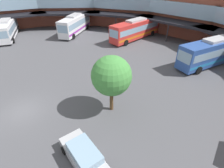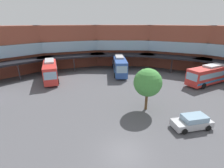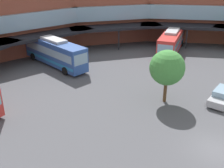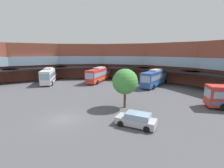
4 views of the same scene
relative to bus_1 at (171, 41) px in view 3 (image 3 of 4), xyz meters
The scene contains 6 objects.
ground_plane 25.91m from the bus_1, 143.45° to the right, with size 119.71×119.71×0.00m, color #515156.
station_building 21.77m from the bus_1, 164.91° to the left, with size 77.08×43.19×10.49m.
bus_1 is the anchor object (origin of this frame).
bus_2 18.99m from the bus_1, 148.12° to the left, with size 3.84×12.40×3.98m.
parked_car 17.83m from the bus_1, 134.10° to the right, with size 4.48×2.19×1.53m.
plaza_tree 18.00m from the bus_1, 153.79° to the right, with size 3.70×3.70×5.76m.
Camera 3 is at (-19.50, -4.96, 14.13)m, focal length 44.30 mm.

